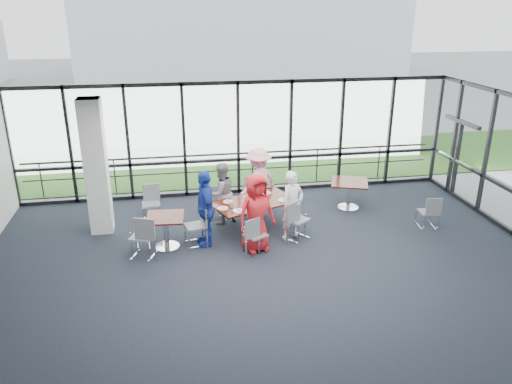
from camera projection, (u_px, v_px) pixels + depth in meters
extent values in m
cube|color=black|center=(275.00, 281.00, 9.89)|extent=(12.00, 10.00, 0.02)
cube|color=silver|center=(277.00, 122.00, 8.75)|extent=(12.00, 10.00, 0.04)
cube|color=white|center=(238.00, 139.00, 13.93)|extent=(12.00, 0.10, 3.20)
cube|color=black|center=(457.00, 159.00, 13.94)|extent=(0.12, 1.60, 2.10)
cube|color=white|center=(96.00, 167.00, 11.50)|extent=(0.50, 0.50, 3.20)
cube|color=gray|center=(220.00, 147.00, 19.10)|extent=(80.00, 70.00, 0.02)
cube|color=#355221|center=(227.00, 162.00, 17.25)|extent=(80.00, 5.00, 0.01)
cube|color=silver|center=(240.00, 32.00, 38.93)|extent=(24.00, 10.00, 6.00)
cylinder|color=#2D2D33|center=(236.00, 169.00, 14.87)|extent=(12.00, 0.06, 0.06)
cube|color=#360908|center=(254.00, 202.00, 11.81)|extent=(2.20, 1.70, 0.04)
cylinder|color=silver|center=(254.00, 217.00, 11.95)|extent=(0.12, 0.12, 0.71)
cylinder|color=silver|center=(254.00, 230.00, 12.07)|extent=(0.56, 0.56, 0.03)
cube|color=#360908|center=(165.00, 217.00, 10.98)|extent=(0.87, 0.87, 0.04)
cylinder|color=silver|center=(166.00, 233.00, 11.11)|extent=(0.12, 0.12, 0.71)
cube|color=#360908|center=(350.00, 182.00, 13.12)|extent=(1.19, 1.19, 0.04)
cylinder|color=silver|center=(349.00, 196.00, 13.26)|extent=(0.12, 0.12, 0.71)
imported|color=red|center=(256.00, 213.00, 10.83)|extent=(1.00, 0.82, 1.76)
imported|color=white|center=(293.00, 206.00, 11.37)|extent=(0.73, 0.66, 1.64)
imported|color=gray|center=(221.00, 193.00, 12.23)|extent=(0.88, 0.75, 1.55)
imported|color=#FFA4BB|center=(258.00, 182.00, 12.64)|extent=(1.29, 1.13, 1.78)
imported|color=#1D37A4|center=(205.00, 208.00, 11.09)|extent=(0.67, 1.08, 1.75)
cylinder|color=white|center=(239.00, 211.00, 11.25)|extent=(0.29, 0.29, 0.01)
cylinder|color=white|center=(284.00, 200.00, 11.86)|extent=(0.25, 0.25, 0.01)
cylinder|color=white|center=(228.00, 202.00, 11.77)|extent=(0.24, 0.24, 0.01)
cylinder|color=white|center=(266.00, 193.00, 12.31)|extent=(0.25, 0.25, 0.01)
cylinder|color=white|center=(223.00, 208.00, 11.39)|extent=(0.25, 0.25, 0.01)
cylinder|color=white|center=(251.00, 205.00, 11.45)|extent=(0.07, 0.07, 0.13)
cylinder|color=white|center=(268.00, 200.00, 11.73)|extent=(0.07, 0.07, 0.14)
cylinder|color=white|center=(253.00, 195.00, 11.99)|extent=(0.06, 0.06, 0.13)
cylinder|color=white|center=(232.00, 205.00, 11.38)|extent=(0.08, 0.08, 0.15)
cube|color=white|center=(255.00, 209.00, 11.39)|extent=(0.38, 0.36, 0.00)
cube|color=white|center=(288.00, 199.00, 11.94)|extent=(0.35, 0.31, 0.00)
cube|color=white|center=(249.00, 196.00, 12.15)|extent=(0.34, 0.35, 0.00)
cube|color=black|center=(257.00, 199.00, 11.89)|extent=(0.10, 0.07, 0.04)
cylinder|color=#A10003|center=(255.00, 196.00, 11.86)|extent=(0.06, 0.06, 0.18)
cylinder|color=#1B7C31|center=(255.00, 195.00, 11.89)|extent=(0.05, 0.05, 0.20)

